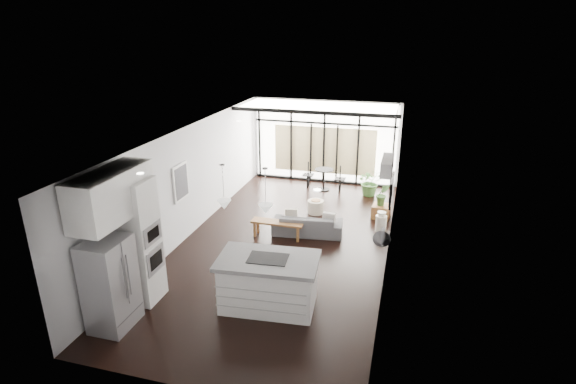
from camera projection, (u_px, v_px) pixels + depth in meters
The scene contains 27 objects.
floor at pixel (285, 243), 11.21m from camera, with size 5.00×10.00×0.00m, color black.
ceiling at pixel (285, 133), 10.23m from camera, with size 5.00×10.00×0.00m, color white.
wall_left at pixel (190, 181), 11.34m from camera, with size 0.02×10.00×2.80m, color silver.
wall_right at pixel (391, 200), 10.10m from camera, with size 0.02×10.00×2.80m, color silver.
wall_back at pixel (325, 141), 15.24m from camera, with size 5.00×0.02×2.80m, color silver.
wall_front at pixel (186, 310), 6.20m from camera, with size 5.00×0.02×2.80m, color silver.
glazing at pixel (324, 142), 15.13m from camera, with size 5.00×0.20×2.80m, color black.
skylight at pixel (320, 106), 13.86m from camera, with size 4.70×1.90×0.06m, color white.
neighbour_building at pixel (324, 150), 15.30m from camera, with size 3.50×0.02×1.60m, color beige.
island at pixel (268, 283), 8.52m from camera, with size 1.88×1.11×1.03m, color white.
cooktop at pixel (268, 258), 8.34m from camera, with size 0.74×0.49×0.01m, color black.
fridge at pixel (110, 284), 7.86m from camera, with size 0.66×0.82×1.70m, color #9C9CA1.
appliance_column at pixel (138, 241), 8.52m from camera, with size 0.64×0.67×2.49m, color white.
upper_cabinets at pixel (112, 195), 7.76m from camera, with size 0.62×1.75×0.86m, color white.
pendant_left at pixel (224, 205), 8.21m from camera, with size 0.26×0.26×0.18m, color white.
pendant_right at pixel (266, 209), 8.01m from camera, with size 0.26×0.26×0.18m, color white.
sofa at pixel (308, 221), 11.60m from camera, with size 1.80×0.53×0.70m, color #454648.
console_bench at pixel (277, 229), 11.45m from camera, with size 1.34×0.33×0.43m, color brown.
pouf at pixel (316, 207), 12.95m from camera, with size 0.47×0.47×0.38m, color beige.
crate at pixel (381, 211), 12.64m from camera, with size 0.49×0.49×0.37m, color brown.
plant_tall at pixel (370, 185), 14.24m from camera, with size 0.81×0.90×0.70m, color #3D682E.
plant_crate at pixel (382, 200), 12.53m from camera, with size 0.36×0.65×0.29m, color #3D682E.
milk_can at pixel (381, 222), 11.73m from camera, with size 0.29×0.29×0.57m, color silver.
bistro_set at pixel (324, 180), 14.71m from camera, with size 1.37×0.55×0.66m, color black.
tv at pixel (392, 190), 11.05m from camera, with size 0.05×1.10×0.65m, color black.
ac_unit at pixel (387, 165), 9.04m from camera, with size 0.22×0.90×0.30m, color silver.
framed_art at pixel (181, 182), 10.83m from camera, with size 0.04×0.70×0.90m, color black.
Camera 1 is at (2.75, -9.68, 5.10)m, focal length 28.00 mm.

